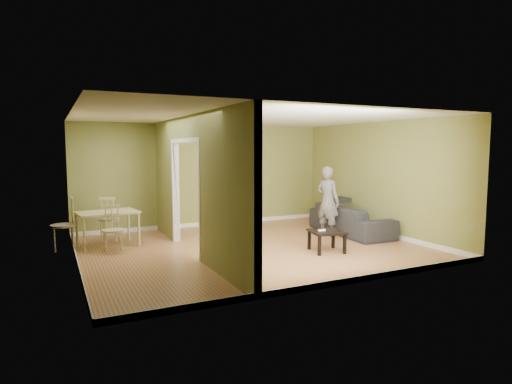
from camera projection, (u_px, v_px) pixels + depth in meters
room_shell at (251, 183)px, 8.48m from camera, size 6.50×6.50×6.50m
partition at (193, 186)px, 7.96m from camera, size 0.22×5.50×2.60m
wall_speaker at (259, 152)px, 11.48m from camera, size 0.10×0.10×0.10m
sofa at (351, 215)px, 9.99m from camera, size 2.36×1.11×0.88m
person at (328, 195)px, 9.69m from camera, size 0.82×0.73×1.87m
bookshelf at (232, 190)px, 11.14m from camera, size 0.76×0.33×1.82m
paper_box_navy_a at (232, 206)px, 11.14m from camera, size 0.40×0.26×0.20m
paper_box_navy_b at (231, 179)px, 11.06m from camera, size 0.40×0.26×0.21m
paper_box_navy_c at (231, 170)px, 11.03m from camera, size 0.44×0.29×0.22m
coffee_table at (327, 234)px, 8.24m from camera, size 0.61×0.61×0.41m
game_controller at (322, 230)px, 8.22m from camera, size 0.15×0.04×0.03m
dining_table at (107, 215)px, 8.66m from camera, size 1.15×0.77×0.72m
chair_left at (63, 224)px, 8.37m from camera, size 0.48×0.48×1.04m
chair_near at (113, 229)px, 8.17m from camera, size 0.43×0.43×0.91m
chair_far at (109, 218)px, 9.30m from camera, size 0.54×0.54×0.96m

